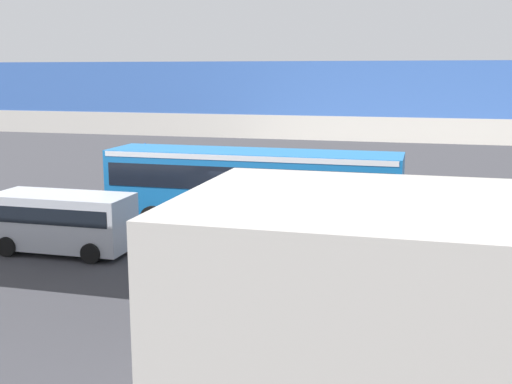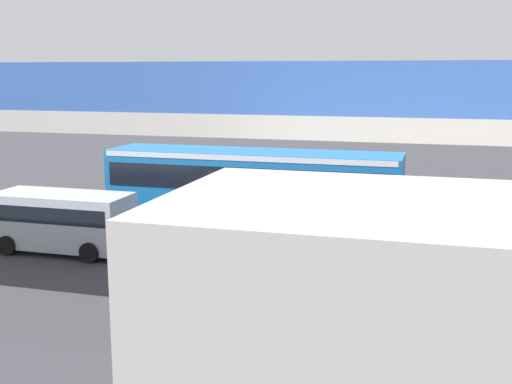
% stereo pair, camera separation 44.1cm
% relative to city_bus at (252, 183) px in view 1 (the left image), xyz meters
% --- Properties ---
extents(ground, '(80.00, 80.00, 0.00)m').
position_rel_city_bus_xyz_m(ground, '(0.08, 0.20, -1.88)').
color(ground, '#38383D').
extents(city_bus, '(11.54, 2.85, 3.15)m').
position_rel_city_bus_xyz_m(city_bus, '(0.00, 0.00, 0.00)').
color(city_bus, '#196BB7').
rests_on(city_bus, ground).
extents(parked_van, '(4.80, 2.17, 2.05)m').
position_rel_city_bus_xyz_m(parked_van, '(5.50, 4.71, -0.70)').
color(parked_van, '#B7BCC6').
rests_on(parked_van, ground).
extents(pedestrian, '(0.38, 0.38, 1.79)m').
position_rel_city_bus_xyz_m(pedestrian, '(-3.90, 3.83, -1.00)').
color(pedestrian, '#2D2D38').
rests_on(pedestrian, ground).
extents(traffic_sign, '(0.08, 0.60, 2.80)m').
position_rel_city_bus_xyz_m(traffic_sign, '(6.52, -4.06, 0.01)').
color(traffic_sign, slate).
rests_on(traffic_sign, ground).
extents(lane_dash_leftmost, '(2.00, 0.20, 0.01)m').
position_rel_city_bus_xyz_m(lane_dash_leftmost, '(-3.92, -2.91, -1.88)').
color(lane_dash_leftmost, silver).
rests_on(lane_dash_leftmost, ground).
extents(lane_dash_left, '(2.00, 0.20, 0.01)m').
position_rel_city_bus_xyz_m(lane_dash_left, '(0.08, -2.91, -1.88)').
color(lane_dash_left, silver).
rests_on(lane_dash_left, ground).
extents(lane_dash_centre, '(2.00, 0.20, 0.01)m').
position_rel_city_bus_xyz_m(lane_dash_centre, '(4.08, -2.91, -1.88)').
color(lane_dash_centre, silver).
rests_on(lane_dash_centre, ground).
extents(pedestrian_overpass, '(28.05, 2.60, 6.39)m').
position_rel_city_bus_xyz_m(pedestrian_overpass, '(0.08, 9.37, 2.82)').
color(pedestrian_overpass, '#B2ADA5').
rests_on(pedestrian_overpass, ground).
extents(station_building, '(9.00, 5.04, 4.20)m').
position_rel_city_bus_xyz_m(station_building, '(-7.12, 13.46, 0.22)').
color(station_building, '#B2ADA5').
rests_on(station_building, ground).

